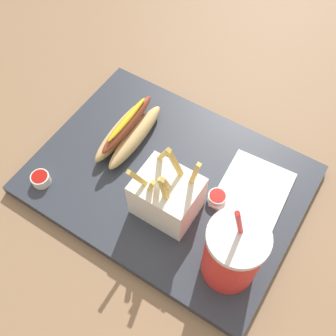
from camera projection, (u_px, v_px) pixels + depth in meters
ground_plane at (168, 185)px, 0.77m from camera, size 2.40×2.40×0.02m
food_tray at (168, 180)px, 0.75m from camera, size 0.48×0.36×0.02m
soda_cup at (233, 253)px, 0.60m from camera, size 0.09×0.09×0.20m
fries_basket at (167, 195)px, 0.68m from camera, size 0.10×0.09×0.15m
hot_dog_1 at (128, 131)px, 0.77m from camera, size 0.07×0.17×0.06m
ketchup_cup_1 at (217, 197)px, 0.71m from camera, size 0.03×0.03×0.02m
ketchup_cup_2 at (41, 179)px, 0.73m from camera, size 0.03×0.03×0.02m
napkin_stack at (254, 190)px, 0.73m from camera, size 0.12×0.14×0.01m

